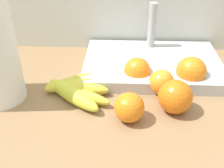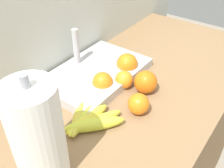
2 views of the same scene
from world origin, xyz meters
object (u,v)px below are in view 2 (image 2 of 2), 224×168
object	(u,v)px
orange_far_right	(124,80)
orange_front	(138,104)
orange_back_left	(103,82)
orange_right	(146,82)
paper_towel_roll	(37,134)
sink_basin	(96,73)
banana_bunch	(88,119)
orange_back_right	(127,64)

from	to	relation	value
orange_far_right	orange_front	world-z (taller)	orange_front
orange_back_left	orange_front	xyz separation A→B (m)	(-0.02, -0.16, -0.00)
orange_right	orange_front	size ratio (longest dim) A/B	1.17
paper_towel_roll	sink_basin	distance (m)	0.45
paper_towel_roll	orange_front	bearing A→B (deg)	-12.77
banana_bunch	orange_back_left	bearing A→B (deg)	23.22
sink_basin	orange_far_right	bearing A→B (deg)	-83.64
orange_back_right	orange_front	bearing A→B (deg)	-137.37
orange_front	sink_basin	world-z (taller)	sink_basin
banana_bunch	orange_back_right	world-z (taller)	orange_back_right
orange_back_left	sink_basin	xyz separation A→B (m)	(0.05, 0.07, -0.02)
banana_bunch	paper_towel_roll	distance (m)	0.23
orange_right	sink_basin	world-z (taller)	sink_basin
paper_towel_roll	orange_back_right	bearing A→B (deg)	9.25
orange_back_right	orange_front	xyz separation A→B (m)	(-0.17, -0.16, -0.01)
orange_far_right	paper_towel_roll	world-z (taller)	paper_towel_roll
orange_back_left	orange_right	xyz separation A→B (m)	(0.09, -0.13, 0.00)
orange_far_right	orange_back_right	world-z (taller)	orange_back_right
orange_far_right	orange_right	size ratio (longest dim) A/B	0.80
banana_bunch	orange_front	xyz separation A→B (m)	(0.14, -0.10, 0.02)
orange_right	orange_back_left	bearing A→B (deg)	124.33
orange_back_left	orange_front	size ratio (longest dim) A/B	1.04
banana_bunch	orange_back_left	size ratio (longest dim) A/B	2.71
orange_back_right	orange_right	world-z (taller)	same
orange_far_right	paper_towel_roll	distance (m)	0.43
orange_back_left	orange_back_right	size ratio (longest dim) A/B	0.89
sink_basin	banana_bunch	bearing A→B (deg)	-145.95
orange_back_right	orange_front	size ratio (longest dim) A/B	1.17
paper_towel_roll	sink_basin	world-z (taller)	paper_towel_roll
orange_front	sink_basin	size ratio (longest dim) A/B	0.17
orange_back_right	sink_basin	xyz separation A→B (m)	(-0.10, 0.08, -0.02)
orange_front	orange_right	bearing A→B (deg)	19.19
orange_back_left	paper_towel_roll	size ratio (longest dim) A/B	0.24
orange_right	paper_towel_roll	size ratio (longest dim) A/B	0.27
banana_bunch	orange_back_left	xyz separation A→B (m)	(0.16, 0.07, 0.02)
orange_far_right	orange_back_left	xyz separation A→B (m)	(-0.06, 0.05, 0.00)
orange_right	orange_far_right	bearing A→B (deg)	107.24
orange_back_right	paper_towel_roll	bearing A→B (deg)	-170.75
orange_back_left	orange_front	world-z (taller)	orange_back_left
orange_right	paper_towel_roll	world-z (taller)	paper_towel_roll
orange_back_left	sink_basin	world-z (taller)	sink_basin
banana_bunch	orange_front	size ratio (longest dim) A/B	2.83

